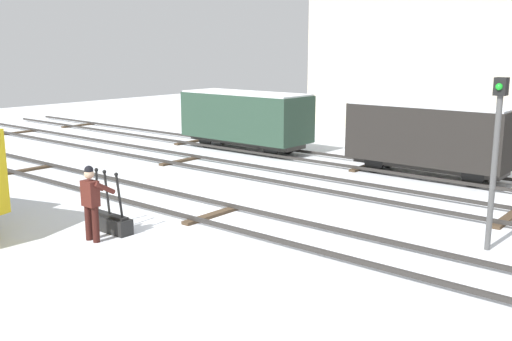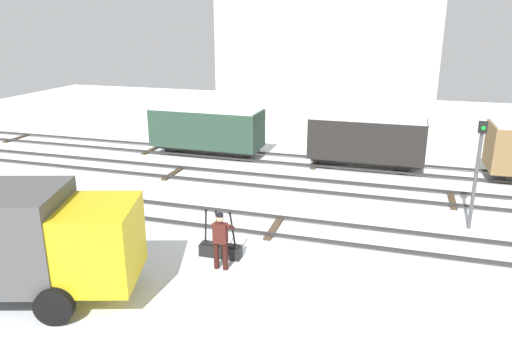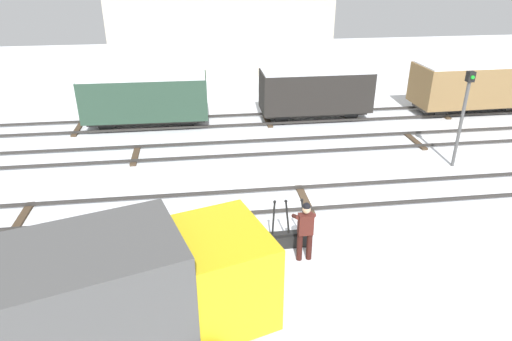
% 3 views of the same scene
% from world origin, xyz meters
% --- Properties ---
extents(ground_plane, '(60.00, 60.00, 0.00)m').
position_xyz_m(ground_plane, '(0.00, 0.00, 0.00)').
color(ground_plane, silver).
extents(track_main_line, '(44.00, 1.94, 0.18)m').
position_xyz_m(track_main_line, '(0.00, 0.00, 0.11)').
color(track_main_line, '#2D2B28').
rests_on(track_main_line, ground_plane).
extents(track_siding_near, '(44.00, 1.94, 0.18)m').
position_xyz_m(track_siding_near, '(0.00, 4.43, 0.11)').
color(track_siding_near, '#2D2B28').
rests_on(track_siding_near, ground_plane).
extents(track_siding_far, '(44.00, 1.94, 0.18)m').
position_xyz_m(track_siding_far, '(0.00, 7.89, 0.11)').
color(track_siding_far, '#2D2B28').
rests_on(track_siding_far, ground_plane).
extents(switch_lever_frame, '(1.24, 0.37, 1.45)m').
position_xyz_m(switch_lever_frame, '(-1.01, -2.38, 0.25)').
color(switch_lever_frame, black).
rests_on(switch_lever_frame, ground_plane).
extents(rail_worker, '(0.54, 0.62, 1.70)m').
position_xyz_m(rail_worker, '(-0.74, -3.03, 0.96)').
color(rail_worker, '#351511').
rests_on(rail_worker, ground_plane).
extents(delivery_truck, '(6.63, 3.90, 2.84)m').
position_xyz_m(delivery_truck, '(-5.27, -5.93, 1.62)').
color(delivery_truck, gold).
rests_on(delivery_truck, ground_plane).
extents(signal_post, '(0.24, 0.32, 3.61)m').
position_xyz_m(signal_post, '(6.19, 1.91, 2.23)').
color(signal_post, '#4C4C4C').
rests_on(signal_post, ground_plane).
extents(apartment_building, '(14.56, 6.76, 9.84)m').
position_xyz_m(apartment_building, '(-1.44, 20.01, 4.93)').
color(apartment_building, beige).
rests_on(apartment_building, ground_plane).
extents(freight_car_near_switch, '(5.18, 1.94, 2.40)m').
position_xyz_m(freight_car_near_switch, '(2.29, 7.89, 1.38)').
color(freight_car_near_switch, '#2D2B28').
rests_on(freight_car_near_switch, ground_plane).
extents(freight_car_far_end, '(5.59, 2.12, 2.41)m').
position_xyz_m(freight_car_far_end, '(-5.62, 7.89, 1.38)').
color(freight_car_far_end, '#2D2B28').
rests_on(freight_car_far_end, ground_plane).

